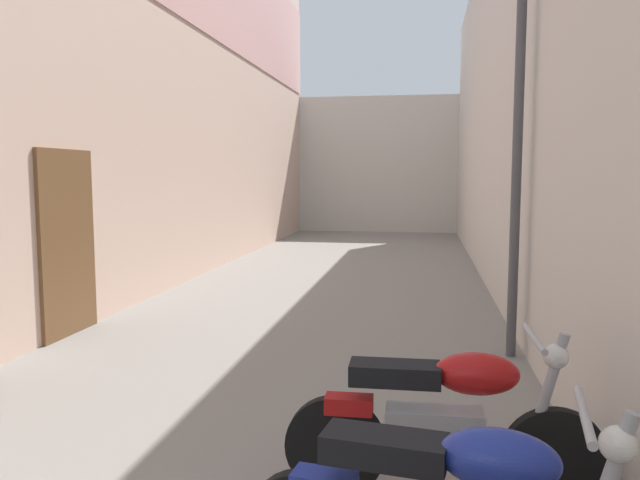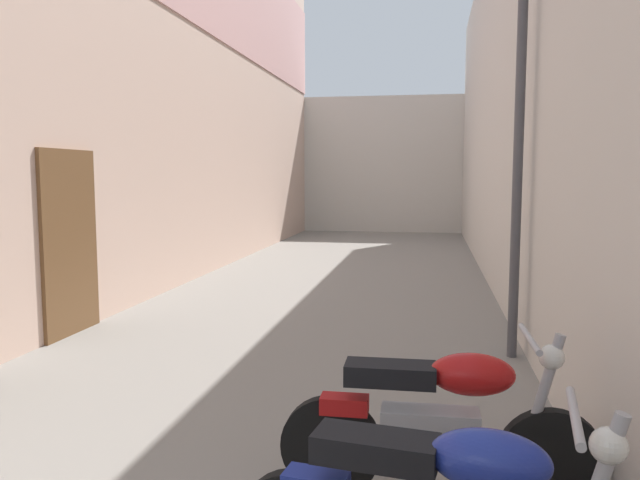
{
  "view_description": "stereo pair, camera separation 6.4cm",
  "coord_description": "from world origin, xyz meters",
  "views": [
    {
      "loc": [
        1.54,
        1.13,
        1.9
      ],
      "look_at": [
        0.56,
        7.01,
        1.27
      ],
      "focal_mm": 34.75,
      "sensor_mm": 36.0,
      "label": 1
    },
    {
      "loc": [
        1.6,
        1.15,
        1.9
      ],
      "look_at": [
        0.56,
        7.01,
        1.27
      ],
      "focal_mm": 34.75,
      "sensor_mm": 36.0,
      "label": 2
    }
  ],
  "objects": [
    {
      "name": "ground_plane",
      "position": [
        0.0,
        8.91,
        0.0
      ],
      "size": [
        37.83,
        37.83,
        0.0
      ],
      "primitive_type": "plane",
      "color": "gray"
    },
    {
      "name": "building_far_end",
      "position": [
        0.0,
        22.83,
        2.24
      ],
      "size": [
        8.25,
        2.0,
        4.49
      ],
      "primitive_type": "cube",
      "color": "beige",
      "rests_on": "ground"
    },
    {
      "name": "building_right",
      "position": [
        2.82,
        10.91,
        3.25
      ],
      "size": [
        0.45,
        21.83,
        6.49
      ],
      "color": "beige",
      "rests_on": "ground"
    },
    {
      "name": "street_lamp",
      "position": [
        2.38,
        7.74,
        2.54
      ],
      "size": [
        0.79,
        0.18,
        4.3
      ],
      "color": "#47474C",
      "rests_on": "ground"
    },
    {
      "name": "building_left",
      "position": [
        -2.82,
        10.86,
        4.13
      ],
      "size": [
        0.45,
        21.83,
        8.19
      ],
      "color": "beige",
      "rests_on": "ground"
    },
    {
      "name": "motorcycle_fourth",
      "position": [
        1.68,
        4.63,
        0.5
      ],
      "size": [
        1.85,
        0.58,
        1.04
      ],
      "color": "black",
      "rests_on": "ground"
    }
  ]
}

